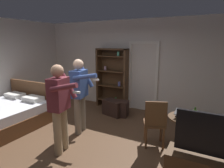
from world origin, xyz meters
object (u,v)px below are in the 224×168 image
at_px(bookshelf, 113,76).
at_px(suitcase_small, 119,108).
at_px(suitcase_dark, 114,108).
at_px(bottle_on_table, 195,115).
at_px(side_table, 186,128).
at_px(person_blue_shirt, 60,103).
at_px(wooden_chair, 155,122).
at_px(bed, 3,116).
at_px(laptop, 185,115).
at_px(person_striped_shirt, 80,91).

distance_m(bookshelf, suitcase_small, 1.16).
xyz_separation_m(bookshelf, suitcase_dark, (0.38, -0.67, -0.81)).
bearing_deg(bottle_on_table, side_table, 150.26).
distance_m(bookshelf, person_blue_shirt, 2.87).
bearing_deg(wooden_chair, bookshelf, 136.39).
bearing_deg(wooden_chair, bed, -166.33).
bearing_deg(bookshelf, bottle_on_table, -34.00).
bearing_deg(bookshelf, suitcase_small, -49.82).
xyz_separation_m(bookshelf, side_table, (2.49, -1.70, -0.56)).
distance_m(bed, laptop, 4.26).
bearing_deg(person_blue_shirt, wooden_chair, 33.28).
xyz_separation_m(side_table, suitcase_small, (-1.96, 1.06, -0.26)).
relative_size(bookshelf, side_table, 2.73).
xyz_separation_m(bottle_on_table, suitcase_dark, (-2.25, 1.11, -0.58)).
relative_size(wooden_chair, person_blue_shirt, 0.58).
bearing_deg(laptop, bookshelf, 144.72).
distance_m(side_table, laptop, 0.28).
relative_size(bed, wooden_chair, 2.04).
height_order(side_table, person_striped_shirt, person_striped_shirt).
height_order(bookshelf, suitcase_dark, bookshelf).
distance_m(bottle_on_table, person_blue_shirt, 2.50).
bearing_deg(bed, laptop, 13.17).
bearing_deg(suitcase_small, suitcase_dark, -176.62).
bearing_deg(person_blue_shirt, bottle_on_table, 25.34).
bearing_deg(bookshelf, person_blue_shirt, -82.29).
xyz_separation_m(laptop, person_blue_shirt, (-2.07, -1.10, 0.23)).
xyz_separation_m(laptop, suitcase_dark, (-2.08, 1.07, -0.53)).
bearing_deg(person_striped_shirt, side_table, 7.33).
relative_size(bookshelf, suitcase_dark, 3.15).
height_order(bottle_on_table, wooden_chair, wooden_chair).
height_order(person_blue_shirt, suitcase_small, person_blue_shirt).
relative_size(bookshelf, person_blue_shirt, 1.12).
relative_size(bed, laptop, 5.60).
bearing_deg(suitcase_dark, person_striped_shirt, -83.10).
distance_m(laptop, suitcase_small, 2.28).
height_order(side_table, person_blue_shirt, person_blue_shirt).
height_order(bottle_on_table, suitcase_small, bottle_on_table).
relative_size(bottle_on_table, person_blue_shirt, 0.14).
relative_size(bookshelf, bottle_on_table, 7.78).
xyz_separation_m(laptop, wooden_chair, (-0.54, -0.09, -0.21)).
height_order(side_table, laptop, laptop).
bearing_deg(suitcase_small, person_striped_shirt, -111.77).
relative_size(bottle_on_table, suitcase_dark, 0.41).
distance_m(person_blue_shirt, suitcase_small, 2.34).
bearing_deg(suitcase_small, side_table, -36.29).
bearing_deg(wooden_chair, suitcase_dark, 142.89).
relative_size(side_table, laptop, 1.94).
bearing_deg(wooden_chair, suitcase_small, 139.19).
distance_m(wooden_chair, suitcase_dark, 1.96).
relative_size(side_table, suitcase_small, 1.32).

